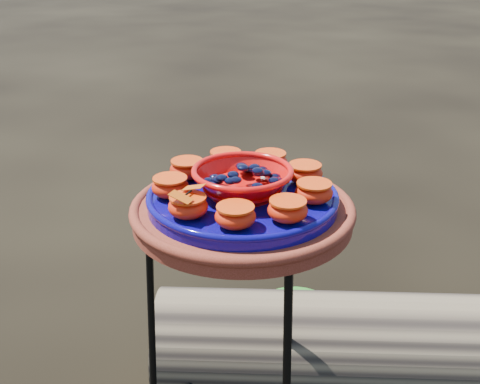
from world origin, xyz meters
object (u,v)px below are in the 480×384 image
Objects in this scene: terracotta_saucer at (242,214)px; red_bowl at (243,182)px; cobalt_plate at (242,200)px; driftwood_log at (458,351)px; plant_stand at (242,359)px.

red_bowl is at bearing 0.00° from terracotta_saucer.
red_bowl is at bearing 0.00° from cobalt_plate.
terracotta_saucer is at bearing -120.74° from driftwood_log.
cobalt_plate is at bearing 0.00° from red_bowl.
cobalt_plate reaches higher than plant_stand.
cobalt_plate is at bearing -120.74° from driftwood_log.
red_bowl is at bearing -120.74° from driftwood_log.
terracotta_saucer is 0.26× the size of driftwood_log.
plant_stand is 0.40m from cobalt_plate.
cobalt_plate is 2.00× the size of red_bowl.
red_bowl reaches higher than terracotta_saucer.
terracotta_saucer is at bearing 0.00° from red_bowl.
plant_stand is at bearing 0.00° from cobalt_plate.
red_bowl is 0.91m from driftwood_log.
cobalt_plate reaches higher than driftwood_log.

